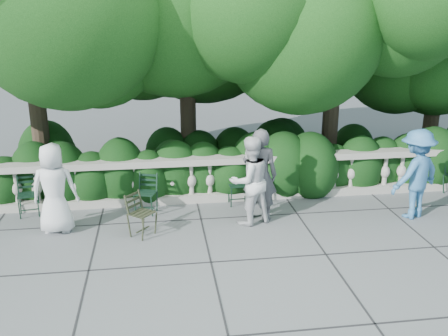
{
  "coord_description": "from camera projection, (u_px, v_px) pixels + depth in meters",
  "views": [
    {
      "loc": [
        -1.31,
        -8.41,
        4.07
      ],
      "look_at": [
        0.0,
        1.0,
        1.0
      ],
      "focal_mm": 40.0,
      "sensor_mm": 36.0,
      "label": 1
    }
  ],
  "objects": [
    {
      "name": "chair_a",
      "position": [
        144.0,
        216.0,
        10.21
      ],
      "size": [
        0.57,
        0.6,
        0.84
      ],
      "primitive_type": null,
      "rotation": [
        0.0,
        0.0,
        -0.33
      ],
      "color": "black",
      "rests_on": "ground"
    },
    {
      "name": "person_businessman",
      "position": [
        54.0,
        189.0,
        9.25
      ],
      "size": [
        0.87,
        0.6,
        1.73
      ],
      "primitive_type": "imported",
      "rotation": [
        0.0,
        0.0,
        3.08
      ],
      "color": "white",
      "rests_on": "ground"
    },
    {
      "name": "person_casual_man",
      "position": [
        250.0,
        181.0,
        9.62
      ],
      "size": [
        1.04,
        0.93,
        1.76
      ],
      "primitive_type": "imported",
      "rotation": [
        0.0,
        0.0,
        3.51
      ],
      "color": "silver",
      "rests_on": "ground"
    },
    {
      "name": "tree_canopy",
      "position": [
        241.0,
        12.0,
        11.23
      ],
      "size": [
        15.04,
        6.52,
        6.78
      ],
      "color": "#3F3023",
      "rests_on": "ground"
    },
    {
      "name": "chair_e",
      "position": [
        239.0,
        207.0,
        10.67
      ],
      "size": [
        0.45,
        0.49,
        0.84
      ],
      "primitive_type": null,
      "rotation": [
        0.0,
        0.0,
        0.02
      ],
      "color": "black",
      "rests_on": "ground"
    },
    {
      "name": "balustrade",
      "position": [
        219.0,
        179.0,
        10.9
      ],
      "size": [
        12.0,
        0.44,
        1.0
      ],
      "color": "#9E998E",
      "rests_on": "ground"
    },
    {
      "name": "person_older_blue",
      "position": [
        416.0,
        174.0,
        9.91
      ],
      "size": [
        1.35,
        1.08,
        1.82
      ],
      "primitive_type": "imported",
      "rotation": [
        0.0,
        0.0,
        3.54
      ],
      "color": "teal",
      "rests_on": "ground"
    },
    {
      "name": "chair_d",
      "position": [
        262.0,
        206.0,
        10.73
      ],
      "size": [
        0.57,
        0.59,
        0.84
      ],
      "primitive_type": null,
      "rotation": [
        0.0,
        0.0,
        -0.31
      ],
      "color": "black",
      "rests_on": "ground"
    },
    {
      "name": "shrub_hedge",
      "position": [
        213.0,
        182.0,
        12.18
      ],
      "size": [
        15.0,
        2.6,
        1.7
      ],
      "primitive_type": null,
      "color": "black",
      "rests_on": "ground"
    },
    {
      "name": "person_woman_grey",
      "position": [
        260.0,
        175.0,
        9.78
      ],
      "size": [
        0.78,
        0.63,
        1.87
      ],
      "primitive_type": "imported",
      "rotation": [
        0.0,
        0.0,
        2.84
      ],
      "color": "#46454B",
      "rests_on": "ground"
    },
    {
      "name": "chair_b",
      "position": [
        30.0,
        218.0,
        10.11
      ],
      "size": [
        0.52,
        0.55,
        0.84
      ],
      "primitive_type": null,
      "rotation": [
        0.0,
        0.0,
        0.18
      ],
      "color": "black",
      "rests_on": "ground"
    },
    {
      "name": "chair_weathered",
      "position": [
        149.0,
        237.0,
        9.26
      ],
      "size": [
        0.65,
        0.65,
        0.84
      ],
      "primitive_type": null,
      "rotation": [
        0.0,
        0.0,
        0.87
      ],
      "color": "black",
      "rests_on": "ground"
    },
    {
      "name": "ground",
      "position": [
        231.0,
        235.0,
        9.35
      ],
      "size": [
        90.0,
        90.0,
        0.0
      ],
      "primitive_type": "plane",
      "color": "#575A5F",
      "rests_on": "ground"
    }
  ]
}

